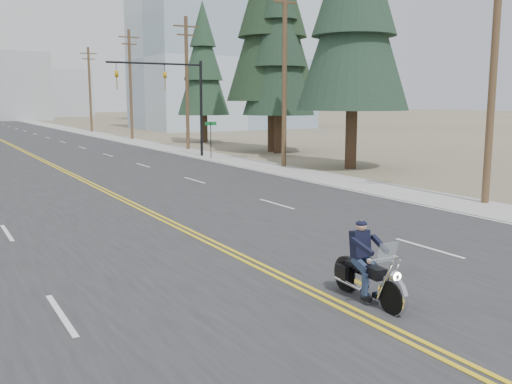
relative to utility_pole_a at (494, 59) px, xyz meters
The scene contains 17 objects.
ground_plane 15.91m from the utility_pole_a, 147.38° to the right, with size 400.00×400.00×0.00m, color #776D56.
sidewalk_right 62.27m from the utility_pole_a, 90.92° to the left, with size 3.00×200.00×0.01m, color #A5A5A0.
traffic_mast_right 24.27m from the utility_pole_a, 98.35° to the left, with size 7.10×0.26×7.00m.
street_sign 22.41m from the utility_pole_a, 94.42° to the left, with size 0.90×0.06×2.62m.
utility_pole_a is the anchor object (origin of this frame).
utility_pole_b 15.00m from the utility_pole_a, 90.00° to the left, with size 2.20×0.30×11.50m.
utility_pole_c 30.00m from the utility_pole_a, 90.00° to the left, with size 2.20×0.30×11.00m.
utility_pole_d 45.00m from the utility_pole_a, 90.00° to the left, with size 2.20×0.30×11.50m.
utility_pole_e 62.00m from the utility_pole_a, 90.00° to the left, with size 2.20×0.30×11.00m.
glass_building 65.13m from the utility_pole_a, 72.54° to the left, with size 24.00×16.00×20.00m, color #9EB5CC.
haze_bldg_b 117.09m from the utility_pole_a, 92.20° to the left, with size 18.00×14.00×14.00m, color #ADB2B7.
haze_bldg_c 105.69m from the utility_pole_a, 74.91° to the left, with size 16.00×12.00×18.00m, color #B7BCC6.
haze_bldg_e 142.55m from the utility_pole_a, 84.97° to the left, with size 14.00×14.00×12.00m, color #B7BCC6.
motorcyclist 14.33m from the utility_pole_a, 151.58° to the right, with size 0.92×2.15×1.68m, color black, non-canonical shape.
conifer_mid 23.79m from the utility_pole_a, 78.39° to the left, with size 5.64×5.64×15.05m.
conifer_tall 25.91m from the utility_pole_a, 78.28° to the left, with size 7.35×7.35×20.41m.
conifer_far 37.00m from the utility_pole_a, 82.80° to the left, with size 5.10×5.10×13.65m.
Camera 1 is at (-7.04, -6.99, 4.13)m, focal length 40.00 mm.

